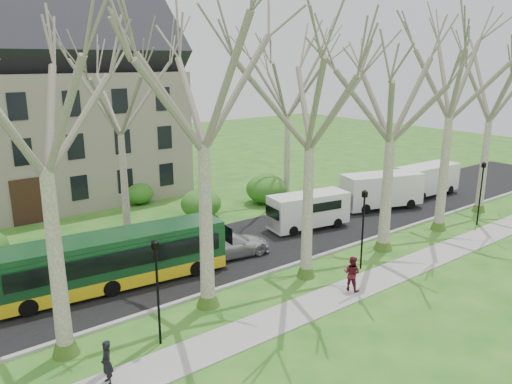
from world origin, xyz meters
The scene contains 15 objects.
ground centered at (0.00, 0.00, 0.00)m, with size 120.00×120.00×0.00m, color #24621C.
sidewalk centered at (0.00, -2.50, 0.03)m, with size 70.00×2.00×0.06m, color gray.
road centered at (0.00, 5.50, 0.03)m, with size 80.00×8.00×0.06m, color black.
curb centered at (0.00, 1.50, 0.07)m, with size 80.00×0.25×0.14m, color #A5A39E.
tree_row_verge centered at (0.00, 0.30, 7.00)m, with size 49.00×7.00×14.00m.
tree_row_far centered at (-1.33, 11.00, 6.00)m, with size 33.00×7.00×12.00m.
lamp_row centered at (0.00, -1.00, 2.57)m, with size 36.22×0.22×4.30m.
hedges centered at (-4.67, 14.00, 1.00)m, with size 30.60×8.60×2.00m.
bus_follow centered at (-5.28, 5.01, 1.44)m, with size 11.04×2.30×2.76m, color #113E1E, non-canonical shape.
sedan centered at (1.35, 4.68, 0.75)m, with size 1.94×4.77×1.38m, color silver.
van_a centered at (8.31, 5.51, 1.23)m, with size 5.37×1.95×2.34m, color silver, non-canonical shape.
van_b centered at (15.88, 5.53, 1.38)m, with size 6.03×2.19×2.63m, color silver, non-canonical shape.
van_c centered at (21.84, 5.55, 1.32)m, with size 5.78×2.10×2.52m, color silver, non-canonical shape.
pedestrian_a centered at (-8.65, -2.23, 0.87)m, with size 0.59×0.39×1.61m, color black.
pedestrian_b centered at (3.52, -2.52, 0.93)m, with size 0.85×0.66×1.74m, color #54131F.
Camera 1 is at (-13.84, -17.23, 10.92)m, focal length 35.00 mm.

